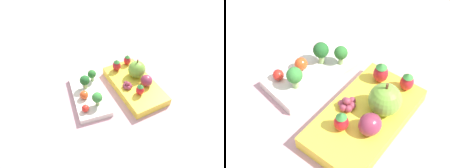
{
  "view_description": "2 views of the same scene",
  "coord_description": "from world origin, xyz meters",
  "views": [
    {
      "loc": [
        -0.42,
        0.16,
        0.48
      ],
      "look_at": [
        0.01,
        -0.01,
        0.04
      ],
      "focal_mm": 32.0,
      "sensor_mm": 36.0,
      "label": 1
    },
    {
      "loc": [
        -0.27,
        -0.28,
        0.46
      ],
      "look_at": [
        0.01,
        -0.01,
        0.04
      ],
      "focal_mm": 50.0,
      "sensor_mm": 36.0,
      "label": 2
    }
  ],
  "objects": [
    {
      "name": "strawberry_1",
      "position": [
        0.08,
        -0.05,
        0.05
      ],
      "size": [
        0.03,
        0.03,
        0.04
      ],
      "color": "red",
      "rests_on": "bento_box_fruit"
    },
    {
      "name": "plum",
      "position": [
        -0.02,
        -0.11,
        0.05
      ],
      "size": [
        0.04,
        0.04,
        0.04
      ],
      "color": "#892D47",
      "rests_on": "bento_box_fruit"
    },
    {
      "name": "broccoli_floret_0",
      "position": [
        0.07,
        0.04,
        0.05
      ],
      "size": [
        0.03,
        0.03,
        0.04
      ],
      "color": "#93B770",
      "rests_on": "bento_box_savoury"
    },
    {
      "name": "broccoli_floret_1",
      "position": [
        -0.04,
        0.06,
        0.05
      ],
      "size": [
        0.03,
        0.03,
        0.05
      ],
      "color": "#93B770",
      "rests_on": "bento_box_savoury"
    },
    {
      "name": "grape_cluster",
      "position": [
        -0.01,
        -0.05,
        0.04
      ],
      "size": [
        0.03,
        0.03,
        0.02
      ],
      "color": "#93384C",
      "rests_on": "bento_box_fruit"
    },
    {
      "name": "strawberry_0",
      "position": [
        -0.05,
        -0.07,
        0.05
      ],
      "size": [
        0.03,
        0.03,
        0.04
      ],
      "color": "red",
      "rests_on": "bento_box_fruit"
    },
    {
      "name": "bento_box_fruit",
      "position": [
        0.0,
        -0.08,
        0.01
      ],
      "size": [
        0.24,
        0.15,
        0.03
      ],
      "color": "yellow",
      "rests_on": "ground_plane"
    },
    {
      "name": "ground_plane",
      "position": [
        0.0,
        0.0,
        0.0
      ],
      "size": [
        4.0,
        4.0,
        0.0
      ],
      "primitive_type": "plane",
      "color": "#C6939E"
    },
    {
      "name": "cherry_tomato_1",
      "position": [
        0.0,
        0.09,
        0.03
      ],
      "size": [
        0.03,
        0.03,
        0.03
      ],
      "color": "#DB4C1E",
      "rests_on": "bento_box_savoury"
    },
    {
      "name": "cherry_tomato_0",
      "position": [
        -0.05,
        0.1,
        0.03
      ],
      "size": [
        0.02,
        0.02,
        0.02
      ],
      "color": "red",
      "rests_on": "bento_box_savoury"
    },
    {
      "name": "strawberry_2",
      "position": [
        0.1,
        -0.1,
        0.05
      ],
      "size": [
        0.03,
        0.03,
        0.04
      ],
      "color": "red",
      "rests_on": "bento_box_fruit"
    },
    {
      "name": "broccoli_floret_2",
      "position": [
        0.04,
        0.07,
        0.05
      ],
      "size": [
        0.03,
        0.03,
        0.05
      ],
      "color": "#93B770",
      "rests_on": "bento_box_savoury"
    },
    {
      "name": "apple",
      "position": [
        0.03,
        -0.1,
        0.06
      ],
      "size": [
        0.06,
        0.06,
        0.07
      ],
      "color": "#70A838",
      "rests_on": "bento_box_fruit"
    },
    {
      "name": "bento_box_savoury",
      "position": [
        0.01,
        0.07,
        0.01
      ],
      "size": [
        0.2,
        0.11,
        0.02
      ],
      "color": "silver",
      "rests_on": "ground_plane"
    }
  ]
}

